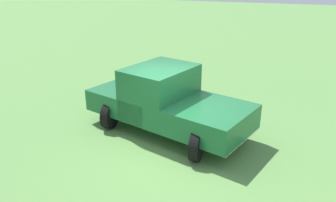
# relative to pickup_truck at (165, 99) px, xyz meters

# --- Properties ---
(ground_plane) EXTENTS (80.00, 80.00, 0.00)m
(ground_plane) POSITION_rel_pickup_truck_xyz_m (0.87, 0.42, -0.93)
(ground_plane) COLOR #5B8C47
(pickup_truck) EXTENTS (3.16, 4.89, 1.80)m
(pickup_truck) POSITION_rel_pickup_truck_xyz_m (0.00, 0.00, 0.00)
(pickup_truck) COLOR black
(pickup_truck) RESTS_ON ground_plane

